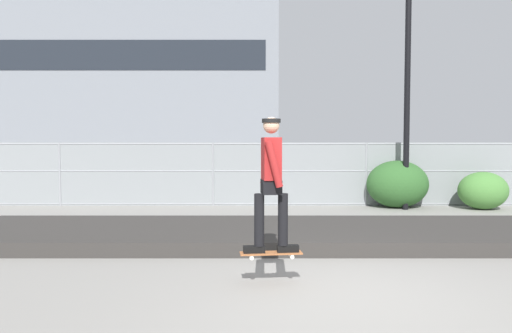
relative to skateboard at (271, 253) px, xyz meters
The scene contains 11 objects.
ground_plane 1.03m from the skateboard, 33.07° to the right, with size 120.00×120.00×0.00m, color gray.
gravel_berm 2.98m from the skateboard, 74.52° to the left, with size 13.15×2.84×0.25m, color #33302D.
skateboard is the anchor object (origin of this frame).
skater 1.00m from the skateboard, 90.00° to the left, with size 0.73×0.60×1.74m.
chain_fence 7.81m from the skateboard, 84.18° to the left, with size 22.45×0.06×1.85m.
street_lamp 8.94m from the skateboard, 60.55° to the left, with size 0.44×0.44×7.13m.
parked_car_near 10.97m from the skateboard, 99.82° to the left, with size 4.51×2.16×1.66m.
parked_car_mid 11.65m from the skateboard, 69.33° to the left, with size 4.54×2.25×1.66m.
library_building 43.82m from the skateboard, 105.91° to the left, with size 27.12×15.53×14.71m.
shrub_left 8.29m from the skateboard, 62.55° to the left, with size 1.73×1.42×1.34m.
shrub_center 9.28m from the skateboard, 49.00° to the left, with size 1.35×1.10×1.04m.
Camera 1 is at (-0.99, -5.54, 1.85)m, focal length 33.32 mm.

